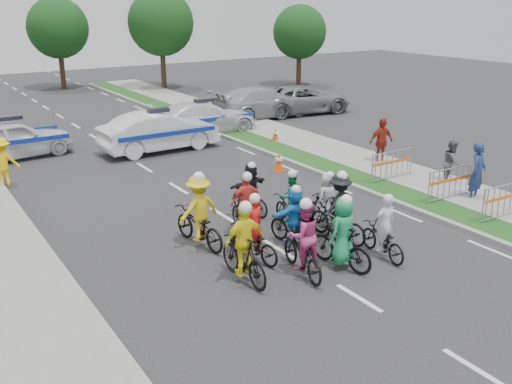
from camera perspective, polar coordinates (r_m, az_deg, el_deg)
ground at (r=12.82m, az=10.25°, el=-10.41°), size 90.00×90.00×0.00m
curb_right at (r=19.36m, az=11.29°, el=-0.01°), size 0.20×60.00×0.12m
grass_strip at (r=19.84m, az=12.75°, el=0.34°), size 1.20×60.00×0.11m
sidewalk_right at (r=21.12m, az=16.19°, el=1.20°), size 2.40×60.00×0.13m
rider_0 at (r=14.61m, az=12.59°, el=-4.32°), size 0.80×1.73×1.70m
rider_1 at (r=13.79m, az=8.59°, el=-4.72°), size 0.88×1.87×1.90m
rider_2 at (r=13.37m, az=4.68°, el=-5.44°), size 1.00×1.99×1.94m
rider_3 at (r=13.01m, az=-1.22°, el=-5.89°), size 1.00×1.89×1.98m
rider_4 at (r=15.33m, az=8.23°, el=-2.15°), size 1.17×2.01×1.97m
rider_5 at (r=14.89m, az=3.79°, el=-2.78°), size 1.41×1.67×1.70m
rider_6 at (r=14.08m, az=-0.32°, el=-4.62°), size 0.89×1.83×1.79m
rider_7 at (r=16.26m, az=7.07°, el=-1.25°), size 0.76×1.62×1.65m
rider_8 at (r=16.15m, az=3.40°, el=-1.33°), size 0.82×1.74×1.70m
rider_9 at (r=15.60m, az=-1.02°, el=-1.80°), size 0.94×1.76×1.81m
rider_10 at (r=14.88m, az=-5.75°, el=-2.57°), size 1.21×2.09×2.06m
rider_11 at (r=16.99m, az=-0.58°, el=-0.00°), size 1.37×1.63×1.66m
police_car_0 at (r=25.08m, az=-23.13°, el=4.88°), size 4.87×2.54×1.58m
police_car_1 at (r=24.58m, az=-9.63°, el=5.97°), size 5.07×1.87×1.66m
police_car_2 at (r=27.65m, az=-5.20°, el=7.43°), size 5.35×2.53×1.51m
civilian_sedan at (r=31.18m, az=0.55°, el=8.95°), size 5.76×2.43×1.66m
civilian_suv at (r=32.60m, az=4.68°, el=9.23°), size 5.90×3.33×1.56m
spectator_0 at (r=19.43m, az=21.29°, el=1.88°), size 0.79×0.62×1.91m
spectator_1 at (r=20.94m, az=19.00°, el=2.83°), size 0.97×0.93×1.57m
spectator_2 at (r=22.70m, az=12.41°, el=4.95°), size 1.11×0.56×1.83m
marshal_hiviz at (r=21.46m, az=-23.99°, el=2.76°), size 1.24×0.95×1.70m
barrier_0 at (r=18.10m, az=23.61°, el=-0.94°), size 2.02×0.57×1.12m
barrier_1 at (r=19.16m, az=18.82°, el=0.70°), size 2.02×0.57×1.12m
barrier_2 at (r=20.71m, az=13.44°, el=2.53°), size 2.00×0.51×1.12m
cone_0 at (r=21.47m, az=2.31°, el=3.01°), size 0.40×0.40×0.70m
cone_1 at (r=25.75m, az=1.96°, el=5.70°), size 0.40×0.40×0.70m
tree_1 at (r=41.60m, az=-9.48°, el=16.34°), size 4.55×4.55×6.82m
tree_2 at (r=42.78m, az=4.38°, el=15.65°), size 3.85×3.85×5.77m
tree_4 at (r=43.42m, az=-19.21°, el=15.22°), size 4.20×4.20×6.30m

